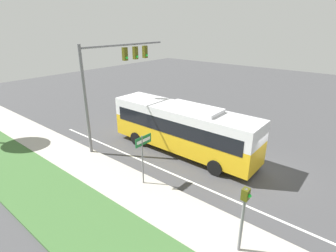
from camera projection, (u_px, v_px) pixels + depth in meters
ground_plane at (258, 171)px, 15.96m from camera, size 80.00×80.00×0.00m
sidewalk at (204, 227)px, 11.48m from camera, size 2.80×80.00×0.12m
lane_divider_near at (231, 199)px, 13.37m from camera, size 0.14×30.00×0.01m
bus at (182, 126)px, 17.63m from camera, size 2.62×10.64×3.47m
signal_gantry at (114, 71)px, 17.98m from camera, size 7.43×0.41×7.25m
pedestrian_signal at (244, 210)px, 9.56m from camera, size 0.28×0.34×2.93m
street_sign at (143, 151)px, 13.89m from camera, size 1.15×0.08×2.96m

